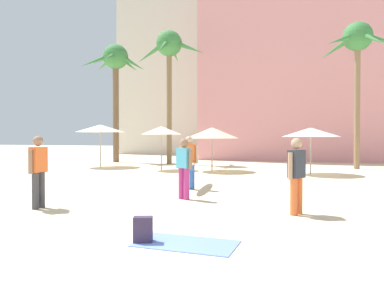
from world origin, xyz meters
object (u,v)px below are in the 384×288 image
object	(u,v)px
palm_tree_center	(115,66)
person_mid_right	(184,166)
backpack	(143,230)
person_far_left	(190,160)
cafe_umbrella_0	(100,128)
beach_towel	(186,244)
cafe_umbrella_2	(311,132)
cafe_umbrella_1	(212,133)
person_near_right	(296,173)
palm_tree_far_left	(169,52)
cafe_umbrella_4	(161,130)
person_far_right	(38,169)
palm_tree_left	(358,46)

from	to	relation	value
palm_tree_center	person_mid_right	distance (m)	16.79
backpack	person_far_left	size ratio (longest dim) A/B	0.13
cafe_umbrella_0	beach_towel	size ratio (longest dim) A/B	1.73
cafe_umbrella_2	person_far_left	world-z (taller)	cafe_umbrella_2
cafe_umbrella_0	person_far_left	size ratio (longest dim) A/B	0.88
cafe_umbrella_0	cafe_umbrella_1	distance (m)	6.67
person_near_right	palm_tree_center	bearing A→B (deg)	160.07
palm_tree_far_left	beach_towel	bearing A→B (deg)	-68.53
cafe_umbrella_4	cafe_umbrella_2	bearing A→B (deg)	-0.35
beach_towel	person_far_right	size ratio (longest dim) A/B	0.93
cafe_umbrella_0	cafe_umbrella_2	size ratio (longest dim) A/B	1.06
palm_tree_left	beach_towel	xyz separation A→B (m)	(-4.38, -15.88, -6.51)
beach_towel	person_mid_right	size ratio (longest dim) A/B	0.97
backpack	person_far_left	distance (m)	6.31
palm_tree_far_left	backpack	distance (m)	18.82
palm_tree_far_left	palm_tree_center	xyz separation A→B (m)	(-4.05, 0.50, -0.55)
palm_tree_far_left	beach_towel	size ratio (longest dim) A/B	5.26
palm_tree_center	person_mid_right	bearing A→B (deg)	-54.71
palm_tree_left	backpack	world-z (taller)	palm_tree_left
palm_tree_center	person_far_right	size ratio (longest dim) A/B	4.62
cafe_umbrella_0	cafe_umbrella_2	world-z (taller)	cafe_umbrella_0
cafe_umbrella_0	person_near_right	size ratio (longest dim) A/B	1.65
palm_tree_far_left	person_far_left	bearing A→B (deg)	-65.93
palm_tree_center	backpack	distance (m)	20.67
cafe_umbrella_2	cafe_umbrella_1	bearing A→B (deg)	177.69
cafe_umbrella_4	backpack	distance (m)	13.28
palm_tree_far_left	palm_tree_center	world-z (taller)	palm_tree_far_left
cafe_umbrella_0	person_near_right	xyz separation A→B (m)	(10.91, -10.12, -1.27)
palm_tree_left	person_far_right	bearing A→B (deg)	-121.42
person_far_right	cafe_umbrella_4	bearing A→B (deg)	-82.18
palm_tree_far_left	backpack	bearing A→B (deg)	-70.75
cafe_umbrella_2	backpack	bearing A→B (deg)	-102.31
cafe_umbrella_4	backpack	bearing A→B (deg)	-69.45
cafe_umbrella_0	person_far_right	bearing A→B (deg)	-65.72
person_near_right	cafe_umbrella_1	bearing A→B (deg)	143.60
cafe_umbrella_1	beach_towel	size ratio (longest dim) A/B	1.66
person_mid_right	palm_tree_left	bearing A→B (deg)	2.49
backpack	person_far_right	bearing A→B (deg)	44.13
beach_towel	backpack	size ratio (longest dim) A/B	3.80
cafe_umbrella_0	person_far_right	world-z (taller)	cafe_umbrella_0
palm_tree_far_left	palm_tree_left	bearing A→B (deg)	-2.95
backpack	person_mid_right	world-z (taller)	person_mid_right
cafe_umbrella_1	backpack	bearing A→B (deg)	-80.97
palm_tree_far_left	cafe_umbrella_2	size ratio (longest dim) A/B	3.20
palm_tree_center	cafe_umbrella_4	bearing A→B (deg)	-42.31
palm_tree_center	cafe_umbrella_2	bearing A→B (deg)	-20.95
beach_towel	person_mid_right	bearing A→B (deg)	108.79
palm_tree_center	cafe_umbrella_2	xyz separation A→B (m)	(12.51, -4.79, -4.55)
beach_towel	person_near_right	world-z (taller)	person_near_right
cafe_umbrella_4	beach_towel	bearing A→B (deg)	-66.50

